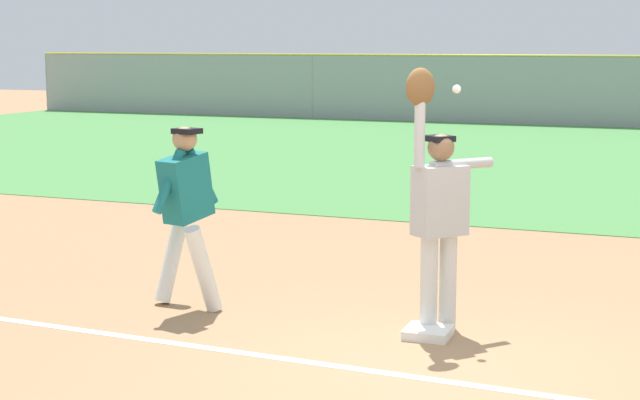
# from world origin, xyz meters

# --- Properties ---
(ground_plane) EXTENTS (72.57, 72.57, 0.00)m
(ground_plane) POSITION_xyz_m (0.00, 0.00, 0.00)
(ground_plane) COLOR #A37A54
(outfield_grass) EXTENTS (42.55, 17.54, 0.01)m
(outfield_grass) POSITION_xyz_m (0.00, 14.80, 0.01)
(outfield_grass) COLOR #4C8C47
(outfield_grass) RESTS_ON ground_plane
(first_base) EXTENTS (0.40, 0.40, 0.08)m
(first_base) POSITION_xyz_m (-0.23, 0.80, 0.04)
(first_base) COLOR white
(first_base) RESTS_ON ground_plane
(fielder) EXTENTS (0.66, 0.76, 2.28)m
(fielder) POSITION_xyz_m (-0.22, 1.01, 1.12)
(fielder) COLOR silver
(fielder) RESTS_ON ground_plane
(runner) EXTENTS (0.76, 0.84, 1.72)m
(runner) POSITION_xyz_m (-2.60, 0.88, 1.00)
(runner) COLOR white
(runner) RESTS_ON ground_plane
(baseball) EXTENTS (0.07, 0.07, 0.07)m
(baseball) POSITION_xyz_m (-0.10, 1.10, 2.10)
(baseball) COLOR white
(parked_car_silver) EXTENTS (4.55, 2.41, 1.25)m
(parked_car_silver) POSITION_xyz_m (-4.04, 26.05, 0.67)
(parked_car_silver) COLOR #B7B7BC
(parked_car_silver) RESTS_ON ground_plane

